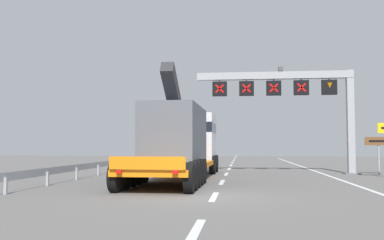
{
  "coord_description": "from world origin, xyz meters",
  "views": [
    {
      "loc": [
        1.38,
        -14.62,
        1.69
      ],
      "look_at": [
        -1.26,
        8.42,
        3.07
      ],
      "focal_mm": 40.5,
      "sensor_mm": 36.0,
      "label": 1
    }
  ],
  "objects": [
    {
      "name": "edge_line_right",
      "position": [
        6.2,
        12.0,
        0.01
      ],
      "size": [
        0.2,
        63.0,
        0.01
      ],
      "primitive_type": "cube",
      "color": "silver",
      "rests_on": "ground"
    },
    {
      "name": "heavy_haul_truck_orange",
      "position": [
        -1.68,
        8.06,
        1.99
      ],
      "size": [
        3.2,
        14.1,
        5.3
      ],
      "color": "orange",
      "rests_on": "ground"
    },
    {
      "name": "tourist_info_sign_brown",
      "position": [
        9.31,
        11.67,
        1.68
      ],
      "size": [
        1.55,
        0.15,
        2.2
      ],
      "color": "#9EA0A5",
      "rests_on": "ground"
    },
    {
      "name": "ground",
      "position": [
        0.0,
        0.0,
        0.0
      ],
      "size": [
        112.0,
        112.0,
        0.0
      ],
      "primitive_type": "plane",
      "color": "slate"
    },
    {
      "name": "lane_markings",
      "position": [
        0.46,
        28.63,
        0.01
      ],
      "size": [
        0.2,
        71.85,
        0.01
      ],
      "color": "silver",
      "rests_on": "ground"
    },
    {
      "name": "guardrail_left",
      "position": [
        -6.81,
        11.02,
        0.56
      ],
      "size": [
        0.13,
        26.05,
        0.76
      ],
      "color": "#999EA3",
      "rests_on": "ground"
    },
    {
      "name": "overhead_lane_gantry",
      "position": [
        4.61,
        12.2,
        4.98
      ],
      "size": [
        9.7,
        0.9,
        6.54
      ],
      "color": "#9EA0A5",
      "rests_on": "ground"
    }
  ]
}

